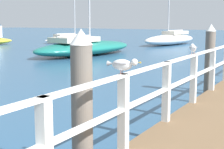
# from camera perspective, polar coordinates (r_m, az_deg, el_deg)

# --- Properties ---
(dock_piling_near) EXTENTS (0.29, 0.29, 2.04)m
(dock_piling_near) POSITION_cam_1_polar(r_m,az_deg,el_deg) (4.53, -4.95, -5.37)
(dock_piling_near) COLOR #6B6056
(dock_piling_near) RESTS_ON ground_plane
(dock_piling_far) EXTENTS (0.29, 0.29, 2.04)m
(dock_piling_far) POSITION_cam_1_polar(r_m,az_deg,el_deg) (10.41, 15.75, 2.40)
(dock_piling_far) COLOR #6B6056
(dock_piling_far) RESTS_ON ground_plane
(seagull_foreground) EXTENTS (0.48, 0.19, 0.21)m
(seagull_foreground) POSITION_cam_1_polar(r_m,az_deg,el_deg) (4.55, 1.75, 1.70)
(seagull_foreground) COLOR white
(seagull_foreground) RESTS_ON pier_railing
(seagull_background) EXTENTS (0.25, 0.46, 0.21)m
(seagull_background) POSITION_cam_1_polar(r_m,az_deg,el_deg) (7.45, 13.16, 4.27)
(seagull_background) COLOR white
(seagull_background) RESTS_ON pier_railing
(boat_2) EXTENTS (3.42, 7.75, 8.83)m
(boat_2) POSITION_cam_1_polar(r_m,az_deg,el_deg) (31.44, 9.60, 5.78)
(boat_2) COLOR white
(boat_2) RESTS_ON ground_plane
(boat_4) EXTENTS (3.94, 8.43, 10.67)m
(boat_4) POSITION_cam_1_polar(r_m,az_deg,el_deg) (21.80, -4.48, 4.51)
(boat_4) COLOR #197266
(boat_4) RESTS_ON ground_plane
(boat_5) EXTENTS (3.75, 6.64, 7.40)m
(boat_5) POSITION_cam_1_polar(r_m,az_deg,el_deg) (34.63, -6.61, 5.83)
(boat_5) COLOR white
(boat_5) RESTS_ON ground_plane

